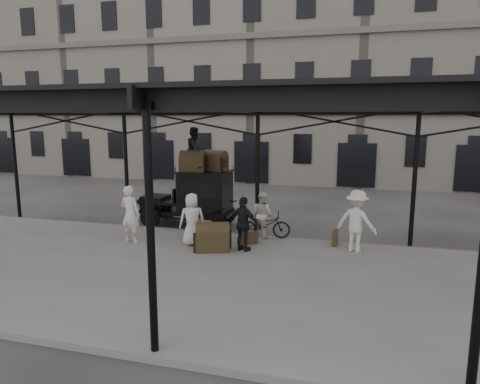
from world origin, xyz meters
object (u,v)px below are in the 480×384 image
(taxi, at_px, (198,196))
(bicycle, at_px, (264,225))
(porter_official, at_px, (244,224))
(porter_left, at_px, (130,214))
(steamer_trunk_platform, at_px, (213,239))
(steamer_trunk_roof_near, at_px, (193,163))

(taxi, distance_m, bicycle, 3.32)
(taxi, bearing_deg, porter_official, -48.56)
(porter_left, height_order, bicycle, porter_left)
(bicycle, bearing_deg, steamer_trunk_platform, 136.95)
(steamer_trunk_roof_near, bearing_deg, steamer_trunk_platform, -68.69)
(taxi, height_order, porter_left, taxi)
(porter_left, height_order, steamer_trunk_platform, porter_left)
(bicycle, relative_size, steamer_trunk_roof_near, 1.94)
(steamer_trunk_roof_near, bearing_deg, porter_left, -120.25)
(porter_left, bearing_deg, bicycle, -149.97)
(porter_left, distance_m, bicycle, 4.44)
(bicycle, relative_size, steamer_trunk_platform, 1.72)
(porter_official, distance_m, steamer_trunk_platform, 1.06)
(porter_official, distance_m, bicycle, 1.66)
(porter_official, distance_m, steamer_trunk_roof_near, 4.16)
(steamer_trunk_roof_near, height_order, steamer_trunk_platform, steamer_trunk_roof_near)
(steamer_trunk_roof_near, bearing_deg, bicycle, -30.97)
(taxi, xyz_separation_m, bicycle, (2.95, -1.41, -0.60))
(bicycle, height_order, steamer_trunk_roof_near, steamer_trunk_roof_near)
(porter_left, height_order, steamer_trunk_roof_near, steamer_trunk_roof_near)
(steamer_trunk_roof_near, relative_size, steamer_trunk_platform, 0.89)
(bicycle, bearing_deg, porter_left, 103.33)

